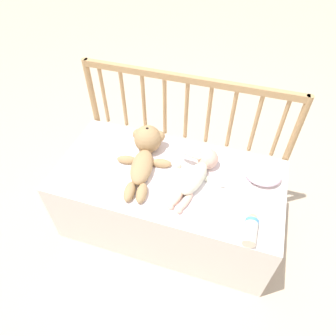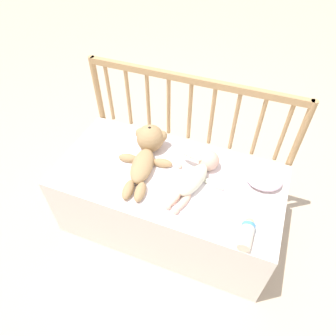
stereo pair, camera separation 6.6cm
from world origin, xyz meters
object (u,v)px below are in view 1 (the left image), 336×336
teddy_bear (145,152)px  baby_bottle (251,229)px  small_pillow (263,174)px  baby (198,173)px

teddy_bear → baby_bottle: (0.62, -0.29, -0.03)m
teddy_bear → baby_bottle: teddy_bear is taller
small_pillow → baby: bearing=-161.4°
baby → small_pillow: baby is taller
baby → baby_bottle: (0.30, -0.24, -0.02)m
teddy_bear → small_pillow: bearing=5.6°
baby → teddy_bear: bearing=171.5°
baby_bottle → teddy_bear: bearing=154.7°
teddy_bear → baby: bearing=-8.5°
teddy_bear → baby: (0.31, -0.05, -0.01)m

